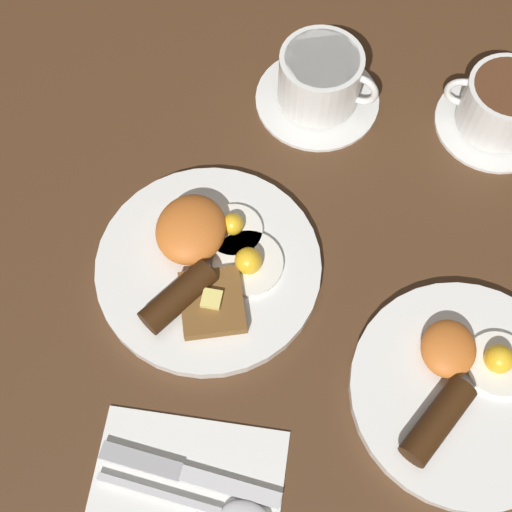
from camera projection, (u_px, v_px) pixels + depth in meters
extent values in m
plane|color=#4C301C|center=(209.00, 270.00, 0.77)|extent=(3.00, 3.00, 0.00)
cylinder|color=white|center=(209.00, 267.00, 0.77)|extent=(0.24, 0.24, 0.01)
cylinder|color=white|center=(234.00, 230.00, 0.77)|extent=(0.06, 0.06, 0.01)
sphere|color=yellow|center=(233.00, 224.00, 0.77)|extent=(0.02, 0.02, 0.02)
cylinder|color=white|center=(248.00, 263.00, 0.76)|extent=(0.08, 0.08, 0.01)
sphere|color=yellow|center=(248.00, 261.00, 0.75)|extent=(0.03, 0.03, 0.03)
ellipsoid|color=orange|center=(191.00, 229.00, 0.76)|extent=(0.08, 0.08, 0.04)
cylinder|color=#361D0B|center=(178.00, 297.00, 0.73)|extent=(0.09, 0.07, 0.03)
cube|color=brown|center=(212.00, 303.00, 0.73)|extent=(0.09, 0.09, 0.01)
cube|color=#F4E072|center=(212.00, 299.00, 0.73)|extent=(0.02, 0.02, 0.01)
cylinder|color=white|center=(465.00, 392.00, 0.71)|extent=(0.23, 0.23, 0.01)
cylinder|color=white|center=(499.00, 364.00, 0.71)|extent=(0.07, 0.07, 0.01)
sphere|color=yellow|center=(499.00, 359.00, 0.70)|extent=(0.03, 0.03, 0.03)
ellipsoid|color=orange|center=(448.00, 349.00, 0.71)|extent=(0.06, 0.05, 0.03)
cylinder|color=#371E0C|center=(438.00, 421.00, 0.67)|extent=(0.09, 0.07, 0.03)
cylinder|color=white|center=(317.00, 98.00, 0.87)|extent=(0.15, 0.15, 0.01)
cylinder|color=white|center=(320.00, 77.00, 0.83)|extent=(0.10, 0.10, 0.07)
cylinder|color=#56331E|center=(322.00, 59.00, 0.80)|extent=(0.09, 0.09, 0.00)
torus|color=white|center=(359.00, 89.00, 0.82)|extent=(0.02, 0.05, 0.05)
cylinder|color=white|center=(494.00, 122.00, 0.85)|extent=(0.14, 0.14, 0.01)
cylinder|color=white|center=(503.00, 104.00, 0.82)|extent=(0.10, 0.10, 0.06)
cylinder|color=#56331E|center=(511.00, 87.00, 0.79)|extent=(0.08, 0.08, 0.00)
torus|color=white|center=(463.00, 92.00, 0.82)|extent=(0.01, 0.04, 0.04)
cube|color=white|center=(187.00, 488.00, 0.67)|extent=(0.15, 0.19, 0.01)
cube|color=silver|center=(230.00, 487.00, 0.67)|extent=(0.02, 0.10, 0.00)
cube|color=#9E9EA3|center=(141.00, 461.00, 0.68)|extent=(0.02, 0.08, 0.01)
cube|color=silver|center=(159.00, 494.00, 0.67)|extent=(0.01, 0.12, 0.00)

